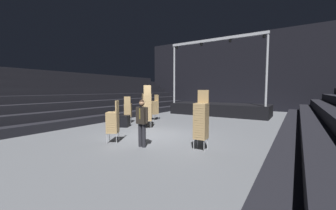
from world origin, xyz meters
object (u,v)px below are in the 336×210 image
(chair_stack_mid_centre, at_px, (155,107))
(stage_riser, at_px, (219,108))
(chair_stack_front_left, at_px, (147,107))
(equipment_road_case, at_px, (121,121))
(chair_stack_mid_left, at_px, (201,120))
(chair_stack_rear_left, at_px, (113,122))
(chair_stack_front_right, at_px, (128,110))
(man_with_tie, at_px, (142,120))
(chair_stack_mid_right, at_px, (147,111))

(chair_stack_mid_centre, bearing_deg, stage_riser, -103.68)
(chair_stack_front_left, distance_m, equipment_road_case, 1.80)
(chair_stack_mid_centre, distance_m, equipment_road_case, 3.26)
(chair_stack_front_left, height_order, chair_stack_mid_left, chair_stack_front_left)
(chair_stack_mid_centre, xyz_separation_m, chair_stack_rear_left, (2.30, -5.89, -0.04))
(stage_riser, relative_size, chair_stack_front_right, 4.66)
(man_with_tie, relative_size, chair_stack_mid_right, 1.04)
(chair_stack_mid_left, bearing_deg, chair_stack_front_right, -27.70)
(chair_stack_front_right, xyz_separation_m, chair_stack_rear_left, (2.99, -3.94, 0.00))
(chair_stack_rear_left, xyz_separation_m, equipment_road_case, (-2.30, 2.68, -0.53))
(man_with_tie, relative_size, chair_stack_rear_left, 1.04)
(chair_stack_mid_left, bearing_deg, chair_stack_mid_right, -35.23)
(chair_stack_rear_left, height_order, equipment_road_case, chair_stack_rear_left)
(chair_stack_mid_centre, bearing_deg, chair_stack_mid_right, 129.42)
(chair_stack_front_left, relative_size, chair_stack_mid_left, 1.12)
(chair_stack_front_right, distance_m, equipment_road_case, 1.53)
(stage_riser, height_order, chair_stack_mid_centre, stage_riser)
(chair_stack_front_left, xyz_separation_m, chair_stack_rear_left, (0.80, -3.15, -0.34))
(chair_stack_front_left, bearing_deg, chair_stack_mid_right, 75.93)
(chair_stack_mid_left, relative_size, equipment_road_case, 2.37)
(chair_stack_mid_left, height_order, chair_stack_mid_centre, chair_stack_mid_left)
(chair_stack_mid_left, bearing_deg, stage_riser, -77.81)
(stage_riser, height_order, chair_stack_front_left, stage_riser)
(man_with_tie, bearing_deg, chair_stack_mid_right, -51.14)
(chair_stack_front_left, height_order, chair_stack_mid_centre, chair_stack_front_left)
(equipment_road_case, bearing_deg, chair_stack_mid_left, -16.32)
(chair_stack_mid_centre, relative_size, chair_stack_rear_left, 1.05)
(chair_stack_front_right, xyz_separation_m, chair_stack_mid_left, (6.39, -2.93, 0.21))
(chair_stack_front_right, relative_size, chair_stack_mid_left, 0.80)
(man_with_tie, height_order, chair_stack_front_right, man_with_tie)
(chair_stack_front_left, bearing_deg, man_with_tie, -104.83)
(man_with_tie, xyz_separation_m, chair_stack_mid_right, (-2.90, 3.94, -0.16))
(stage_riser, relative_size, chair_stack_mid_right, 4.66)
(chair_stack_mid_left, height_order, chair_stack_mid_right, chair_stack_mid_left)
(chair_stack_mid_left, bearing_deg, equipment_road_case, -19.41)
(man_with_tie, bearing_deg, chair_stack_front_left, -51.33)
(chair_stack_mid_left, bearing_deg, chair_stack_mid_centre, -43.65)
(man_with_tie, relative_size, chair_stack_front_left, 0.75)
(chair_stack_front_left, height_order, chair_stack_mid_right, chair_stack_front_left)
(chair_stack_mid_centre, xyz_separation_m, equipment_road_case, (0.00, -3.21, -0.57))
(chair_stack_rear_left, bearing_deg, chair_stack_mid_centre, -11.31)
(stage_riser, xyz_separation_m, chair_stack_mid_left, (2.77, -10.13, 0.47))
(chair_stack_front_left, bearing_deg, stage_riser, 28.83)
(chair_stack_front_left, distance_m, chair_stack_mid_centre, 3.13)
(chair_stack_front_right, relative_size, chair_stack_mid_centre, 0.95)
(chair_stack_mid_right, relative_size, chair_stack_rear_left, 1.00)
(man_with_tie, bearing_deg, chair_stack_rear_left, 8.49)
(man_with_tie, height_order, equipment_road_case, man_with_tie)
(stage_riser, bearing_deg, man_with_tie, -86.00)
(chair_stack_front_left, distance_m, chair_stack_mid_right, 1.22)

